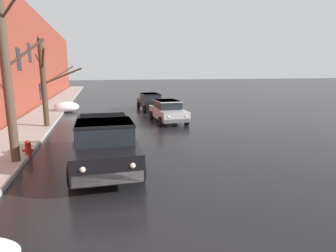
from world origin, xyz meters
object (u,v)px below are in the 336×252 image
Objects in this scene: sedan_black_parked_kerbside_mid at (151,101)px; pickup_truck_black_approaching_near_lane at (105,144)px; bare_tree_second_along_sidewalk at (6,74)px; bare_tree_mid_block at (45,81)px; sedan_silver_parked_kerbside_close at (168,111)px; fire_hydrant at (28,149)px.

pickup_truck_black_approaching_near_lane is at bearing -106.81° from sedan_black_parked_kerbside_mid.
pickup_truck_black_approaching_near_lane is 1.20× the size of sedan_black_parked_kerbside_mid.
bare_tree_mid_block is (0.08, 6.66, -0.46)m from bare_tree_second_along_sidewalk.
bare_tree_mid_block is 1.03× the size of pickup_truck_black_approaching_near_lane.
bare_tree_mid_block is 1.30× the size of sedan_silver_parked_kerbside_close.
sedan_silver_parked_kerbside_close is at bearing 43.23° from bare_tree_second_along_sidewalk.
fire_hydrant is at bearing -139.12° from sedan_silver_parked_kerbside_close.
pickup_truck_black_approaching_near_lane is 9.11m from sedan_silver_parked_kerbside_close.
bare_tree_mid_block is 7.50× the size of fire_hydrant.
sedan_silver_parked_kerbside_close is (4.24, 8.06, -0.13)m from pickup_truck_black_approaching_near_lane.
bare_tree_mid_block is 6.36m from fire_hydrant.
sedan_black_parked_kerbside_mid is (4.16, 13.76, -0.13)m from pickup_truck_black_approaching_near_lane.
sedan_silver_parked_kerbside_close is (7.28, 0.26, -2.00)m from bare_tree_mid_block.
bare_tree_second_along_sidewalk is at bearing -136.77° from sedan_silver_parked_kerbside_close.
bare_tree_second_along_sidewalk is at bearing 159.88° from pickup_truck_black_approaching_near_lane.
pickup_truck_black_approaching_near_lane is (3.04, -7.80, -1.87)m from bare_tree_mid_block.
pickup_truck_black_approaching_near_lane is at bearing -68.72° from bare_tree_mid_block.
sedan_black_parked_kerbside_mid is (-0.08, 5.70, 0.00)m from sedan_silver_parked_kerbside_close.
bare_tree_mid_block is at bearing -177.99° from sedan_silver_parked_kerbside_close.
sedan_silver_parked_kerbside_close is at bearing -89.21° from sedan_black_parked_kerbside_mid.
sedan_silver_parked_kerbside_close is 5.76× the size of fire_hydrant.
sedan_black_parked_kerbside_mid is (7.20, 5.95, -2.00)m from bare_tree_mid_block.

